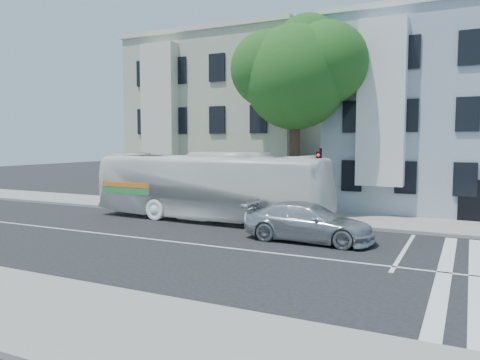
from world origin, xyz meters
The scene contains 10 objects.
ground centered at (0.00, 0.00, 0.00)m, with size 120.00×120.00×0.00m, color black.
sidewalk_far centered at (0.00, 8.00, 0.07)m, with size 80.00×4.00×0.15m, color gray.
sidewalk_near centered at (0.00, -8.00, 0.07)m, with size 80.00×4.00×0.15m, color gray.
building_left centered at (-7.00, 15.00, 5.50)m, with size 12.00×10.00×11.00m, color #A2AA8F.
building_right centered at (7.00, 15.00, 5.50)m, with size 12.00×10.00×11.00m, color #9CA7B9.
street_tree centered at (0.06, 8.74, 7.83)m, with size 7.30×5.90×11.10m.
bus centered at (-3.44, 5.20, 1.77)m, with size 12.73×2.98×3.55m, color white.
sedan centered at (2.74, 2.60, 0.78)m, with size 5.35×2.18×1.55m, color silver.
hedge centered at (-2.43, 6.80, 0.50)m, with size 8.50×0.84×0.70m, color #215B1D, non-canonical shape.
traffic_signal centered at (2.19, 5.94, 2.42)m, with size 0.39×0.51×3.75m.
Camera 1 is at (8.60, -15.61, 4.09)m, focal length 35.00 mm.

